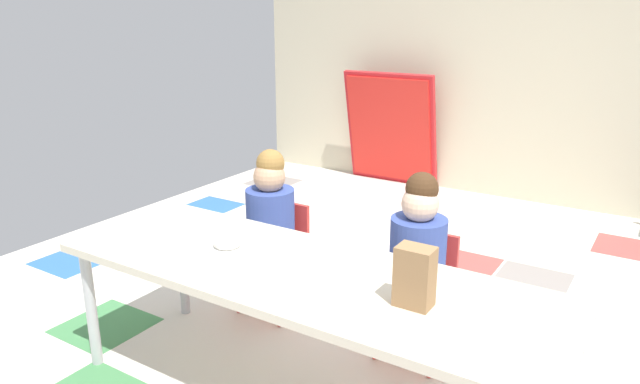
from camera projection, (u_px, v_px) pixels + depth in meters
name	position (u px, v px, depth m)	size (l,w,h in m)	color
ground_plane	(405.00, 323.00, 3.16)	(5.46, 5.15, 0.02)	silver
back_wall	(542.00, 44.00, 4.82)	(5.46, 0.10, 2.71)	beige
craft_table	(301.00, 280.00, 2.35)	(2.12, 0.70, 0.62)	beige
seated_child_near_camera	(271.00, 217.00, 3.12)	(0.32, 0.32, 0.92)	red
seated_child_middle_seat	(418.00, 250.00, 2.68)	(0.34, 0.34, 0.92)	red
folded_activity_table	(390.00, 129.00, 5.55)	(0.90, 0.29, 1.09)	red
paper_bag_brown	(415.00, 277.00, 2.01)	(0.13, 0.09, 0.22)	#9E754C
paper_plate_near_edge	(228.00, 247.00, 2.54)	(0.18, 0.18, 0.01)	white
donut_powdered_on_plate	(227.00, 242.00, 2.53)	(0.12, 0.12, 0.04)	white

